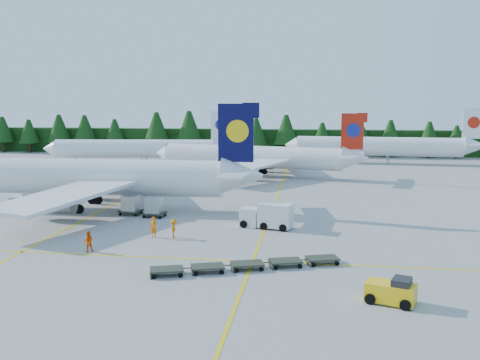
# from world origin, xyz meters

# --- Properties ---
(ground) EXTENTS (320.00, 320.00, 0.00)m
(ground) POSITION_xyz_m (0.00, 0.00, 0.00)
(ground) COLOR #A0A09B
(ground) RESTS_ON ground
(taxi_stripe_a) EXTENTS (0.25, 120.00, 0.01)m
(taxi_stripe_a) POSITION_xyz_m (-14.00, 20.00, 0.01)
(taxi_stripe_a) COLOR yellow
(taxi_stripe_a) RESTS_ON ground
(taxi_stripe_b) EXTENTS (0.25, 120.00, 0.01)m
(taxi_stripe_b) POSITION_xyz_m (6.00, 20.00, 0.01)
(taxi_stripe_b) COLOR yellow
(taxi_stripe_b) RESTS_ON ground
(taxi_stripe_cross) EXTENTS (80.00, 0.25, 0.01)m
(taxi_stripe_cross) POSITION_xyz_m (0.00, -6.00, 0.01)
(taxi_stripe_cross) COLOR yellow
(taxi_stripe_cross) RESTS_ON ground
(treeline_hedge) EXTENTS (220.00, 4.00, 6.00)m
(treeline_hedge) POSITION_xyz_m (0.00, 82.00, 3.00)
(treeline_hedge) COLOR black
(treeline_hedge) RESTS_ON ground
(airliner_navy) EXTENTS (43.24, 35.58, 12.57)m
(airliner_navy) POSITION_xyz_m (-18.70, 12.57, 3.78)
(airliner_navy) COLOR silver
(airliner_navy) RESTS_ON ground
(airliner_red) EXTENTS (36.93, 30.06, 10.89)m
(airliner_red) POSITION_xyz_m (-0.52, 43.79, 3.27)
(airliner_red) COLOR silver
(airliner_red) RESTS_ON ground
(airliner_far_left) EXTENTS (37.20, 7.94, 10.84)m
(airliner_far_left) POSITION_xyz_m (-25.82, 55.22, 3.40)
(airliner_far_left) COLOR silver
(airliner_far_left) RESTS_ON ground
(airliner_far_right) EXTENTS (39.28, 5.94, 11.42)m
(airliner_far_right) POSITION_xyz_m (22.99, 65.69, 3.58)
(airliner_far_right) COLOR silver
(airliner_far_right) RESTS_ON ground
(airstairs) EXTENTS (3.95, 5.36, 3.41)m
(airstairs) POSITION_xyz_m (-24.82, 14.34, 0.74)
(airstairs) COLOR silver
(airstairs) RESTS_ON ground
(service_truck) EXTENTS (5.65, 3.22, 2.57)m
(service_truck) POSITION_xyz_m (6.11, 5.71, 1.27)
(service_truck) COLOR white
(service_truck) RESTS_ON ground
(baggage_tug) EXTENTS (3.45, 2.60, 1.64)m
(baggage_tug) POSITION_xyz_m (15.87, -13.74, 0.81)
(baggage_tug) COLOR yellow
(baggage_tug) RESTS_ON ground
(dolly_train) EXTENTS (14.37, 6.70, 0.14)m
(dolly_train) POSITION_xyz_m (5.82, -8.11, 0.46)
(dolly_train) COLOR #303728
(dolly_train) RESTS_ON ground
(uld_pair) EXTENTS (5.62, 2.92, 1.87)m
(uld_pair) POSITION_xyz_m (-8.28, 9.48, 1.26)
(uld_pair) COLOR #303728
(uld_pair) RESTS_ON ground
(crew_a) EXTENTS (0.82, 0.63, 1.99)m
(crew_a) POSITION_xyz_m (-4.21, 0.37, 0.99)
(crew_a) COLOR orange
(crew_a) RESTS_ON ground
(crew_b) EXTENTS (1.10, 1.01, 1.81)m
(crew_b) POSITION_xyz_m (-8.38, -5.07, 0.90)
(crew_b) COLOR #F14905
(crew_b) RESTS_ON ground
(crew_c) EXTENTS (0.55, 0.77, 1.79)m
(crew_c) POSITION_xyz_m (-2.25, 0.49, 0.89)
(crew_c) COLOR orange
(crew_c) RESTS_ON ground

